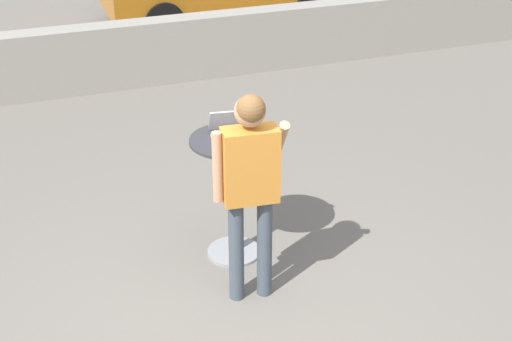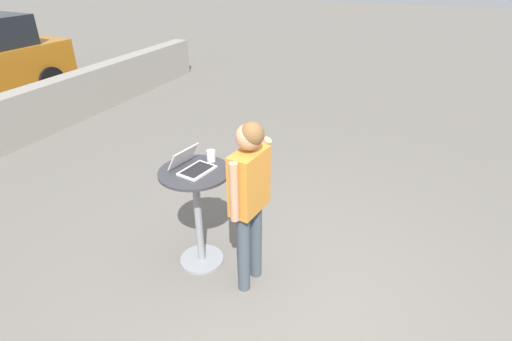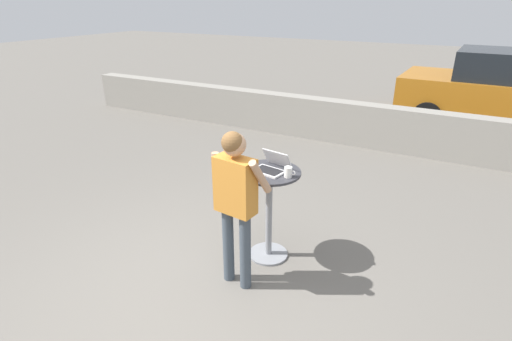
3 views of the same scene
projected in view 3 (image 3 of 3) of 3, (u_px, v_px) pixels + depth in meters
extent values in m
plane|color=slate|center=(189.00, 296.00, 3.85)|extent=(50.00, 50.00, 0.00)
cube|color=gray|center=(347.00, 122.00, 7.79)|extent=(12.96, 0.35, 0.81)
cylinder|color=gray|center=(268.00, 254.00, 4.46)|extent=(0.43, 0.43, 0.03)
cylinder|color=gray|center=(269.00, 215.00, 4.27)|extent=(0.07, 0.07, 0.97)
cylinder|color=#333338|center=(270.00, 172.00, 4.07)|extent=(0.65, 0.65, 0.02)
cube|color=silver|center=(268.00, 171.00, 4.04)|extent=(0.34, 0.26, 0.02)
cube|color=black|center=(268.00, 170.00, 4.03)|extent=(0.30, 0.21, 0.00)
cube|color=silver|center=(277.00, 158.00, 4.11)|extent=(0.33, 0.16, 0.18)
cube|color=white|center=(277.00, 158.00, 4.10)|extent=(0.30, 0.13, 0.15)
cylinder|color=white|center=(288.00, 172.00, 3.91)|extent=(0.08, 0.08, 0.11)
torus|color=white|center=(293.00, 173.00, 3.88)|extent=(0.05, 0.01, 0.05)
cylinder|color=#424C56|center=(228.00, 245.00, 3.94)|extent=(0.11, 0.11, 0.81)
cylinder|color=#424C56|center=(245.00, 252.00, 3.83)|extent=(0.11, 0.11, 0.81)
cube|color=orange|center=(235.00, 186.00, 3.61)|extent=(0.40, 0.23, 0.54)
sphere|color=tan|center=(234.00, 144.00, 3.46)|extent=(0.21, 0.21, 0.21)
sphere|color=brown|center=(232.00, 142.00, 3.43)|extent=(0.19, 0.19, 0.19)
cylinder|color=tan|center=(216.00, 178.00, 3.73)|extent=(0.07, 0.07, 0.51)
cylinder|color=tan|center=(261.00, 177.00, 3.51)|extent=(0.11, 0.31, 0.40)
cube|color=#B76B19|center=(496.00, 97.00, 8.60)|extent=(3.94, 2.02, 0.79)
cylinder|color=black|center=(427.00, 116.00, 8.59)|extent=(0.62, 0.24, 0.62)
cylinder|color=black|center=(439.00, 99.00, 10.01)|extent=(0.62, 0.24, 0.62)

